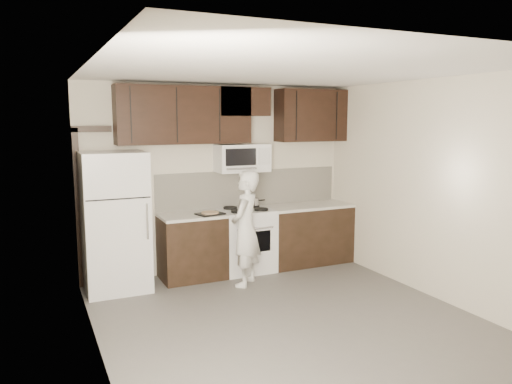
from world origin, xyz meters
TOP-DOWN VIEW (x-y plane):
  - floor at (0.00, 0.00)m, footprint 4.50×4.50m
  - back_wall at (0.00, 2.25)m, footprint 4.00×0.00m
  - ceiling at (0.00, 0.00)m, footprint 4.50×4.50m
  - counter_run at (0.60, 1.94)m, footprint 2.95×0.64m
  - stove at (0.30, 1.94)m, footprint 0.76×0.66m
  - backsplash at (0.50, 2.24)m, footprint 2.90×0.02m
  - upper_cabinets at (0.21, 2.08)m, footprint 3.48×0.35m
  - microwave at (0.30, 2.06)m, footprint 0.76×0.42m
  - refrigerator at (-1.55, 1.89)m, footprint 0.80×0.76m
  - door_trim at (-1.92, 2.21)m, footprint 0.50×0.08m
  - saucepan at (0.48, 2.09)m, footprint 0.31×0.18m
  - baking_tray at (-0.29, 1.80)m, footprint 0.40×0.34m
  - pizza at (-0.29, 1.80)m, footprint 0.29×0.29m
  - person at (0.05, 1.37)m, footprint 0.65×0.67m

SIDE VIEW (x-z plane):
  - floor at x=0.00m, z-range 0.00..0.00m
  - counter_run at x=0.60m, z-range 0.00..0.91m
  - stove at x=0.30m, z-range -0.01..0.93m
  - person at x=0.05m, z-range 0.00..1.54m
  - refrigerator at x=-1.55m, z-range 0.00..1.80m
  - baking_tray at x=-0.29m, z-range 0.91..0.93m
  - pizza at x=-0.29m, z-range 0.93..0.95m
  - saucepan at x=0.48m, z-range 0.89..1.07m
  - backsplash at x=0.50m, z-range 0.91..1.45m
  - door_trim at x=-1.92m, z-range 0.19..2.31m
  - back_wall at x=0.00m, z-range -0.65..3.35m
  - microwave at x=0.30m, z-range 1.45..1.85m
  - upper_cabinets at x=0.21m, z-range 1.89..2.67m
  - ceiling at x=0.00m, z-range 2.70..2.70m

